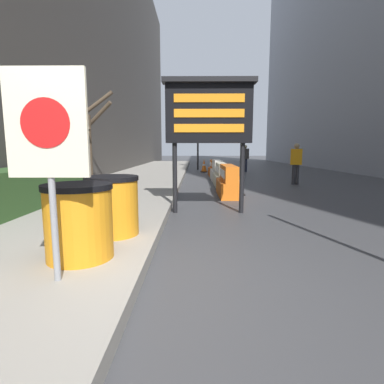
{
  "coord_description": "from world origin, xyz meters",
  "views": [
    {
      "loc": [
        0.54,
        -2.91,
        1.37
      ],
      "look_at": [
        0.46,
        5.27,
        0.2
      ],
      "focal_mm": 28.0,
      "sensor_mm": 36.0,
      "label": 1
    }
  ],
  "objects_px": {
    "jersey_barrier_orange_near": "(228,182)",
    "traffic_light_near_curb": "(198,124)",
    "warning_sign": "(47,137)",
    "pedestrian_worker": "(296,160)",
    "barrel_drum_middle": "(112,205)",
    "jersey_barrier_cream": "(221,176)",
    "traffic_cone_near": "(238,184)",
    "barrel_drum_foreground": "(79,221)",
    "pedestrian_passerby": "(245,156)",
    "message_board": "(209,114)",
    "jersey_barrier_white": "(217,171)",
    "traffic_cone_mid": "(204,166)",
    "jersey_barrier_orange_far": "(214,169)"
  },
  "relations": [
    {
      "from": "traffic_cone_near",
      "to": "jersey_barrier_white",
      "type": "bearing_deg",
      "value": 94.05
    },
    {
      "from": "barrel_drum_middle",
      "to": "traffic_cone_near",
      "type": "distance_m",
      "value": 5.43
    },
    {
      "from": "jersey_barrier_orange_far",
      "to": "pedestrian_worker",
      "type": "height_order",
      "value": "pedestrian_worker"
    },
    {
      "from": "message_board",
      "to": "traffic_cone_near",
      "type": "relative_size",
      "value": 4.06
    },
    {
      "from": "message_board",
      "to": "jersey_barrier_cream",
      "type": "bearing_deg",
      "value": 81.71
    },
    {
      "from": "traffic_cone_mid",
      "to": "jersey_barrier_orange_near",
      "type": "bearing_deg",
      "value": -87.29
    },
    {
      "from": "warning_sign",
      "to": "traffic_cone_near",
      "type": "bearing_deg",
      "value": 67.89
    },
    {
      "from": "warning_sign",
      "to": "pedestrian_worker",
      "type": "relative_size",
      "value": 1.19
    },
    {
      "from": "barrel_drum_foreground",
      "to": "traffic_light_near_curb",
      "type": "height_order",
      "value": "traffic_light_near_curb"
    },
    {
      "from": "warning_sign",
      "to": "pedestrian_worker",
      "type": "xyz_separation_m",
      "value": [
        5.2,
        9.08,
        -0.54
      ]
    },
    {
      "from": "barrel_drum_foreground",
      "to": "traffic_cone_mid",
      "type": "height_order",
      "value": "barrel_drum_foreground"
    },
    {
      "from": "jersey_barrier_cream",
      "to": "traffic_light_near_curb",
      "type": "xyz_separation_m",
      "value": [
        -0.8,
        8.86,
        2.62
      ]
    },
    {
      "from": "barrel_drum_foreground",
      "to": "traffic_cone_near",
      "type": "xyz_separation_m",
      "value": [
        2.59,
        5.76,
        -0.25
      ]
    },
    {
      "from": "barrel_drum_middle",
      "to": "jersey_barrier_cream",
      "type": "distance_m",
      "value": 7.41
    },
    {
      "from": "barrel_drum_middle",
      "to": "message_board",
      "type": "distance_m",
      "value": 3.08
    },
    {
      "from": "jersey_barrier_cream",
      "to": "traffic_cone_near",
      "type": "bearing_deg",
      "value": -82.04
    },
    {
      "from": "jersey_barrier_orange_near",
      "to": "barrel_drum_middle",
      "type": "bearing_deg",
      "value": -114.82
    },
    {
      "from": "barrel_drum_foreground",
      "to": "warning_sign",
      "type": "distance_m",
      "value": 1.08
    },
    {
      "from": "jersey_barrier_orange_near",
      "to": "traffic_light_near_curb",
      "type": "relative_size",
      "value": 0.45
    },
    {
      "from": "jersey_barrier_cream",
      "to": "pedestrian_passerby",
      "type": "relative_size",
      "value": 1.23
    },
    {
      "from": "barrel_drum_foreground",
      "to": "warning_sign",
      "type": "relative_size",
      "value": 0.44
    },
    {
      "from": "jersey_barrier_orange_near",
      "to": "jersey_barrier_orange_far",
      "type": "relative_size",
      "value": 1.02
    },
    {
      "from": "traffic_cone_mid",
      "to": "pedestrian_worker",
      "type": "bearing_deg",
      "value": -62.44
    },
    {
      "from": "jersey_barrier_orange_near",
      "to": "jersey_barrier_white",
      "type": "relative_size",
      "value": 0.94
    },
    {
      "from": "barrel_drum_foreground",
      "to": "message_board",
      "type": "distance_m",
      "value": 3.86
    },
    {
      "from": "jersey_barrier_orange_far",
      "to": "traffic_cone_near",
      "type": "xyz_separation_m",
      "value": [
        0.32,
        -6.76,
        -0.02
      ]
    },
    {
      "from": "message_board",
      "to": "traffic_cone_near",
      "type": "height_order",
      "value": "message_board"
    },
    {
      "from": "traffic_cone_near",
      "to": "traffic_cone_mid",
      "type": "relative_size",
      "value": 0.9
    },
    {
      "from": "barrel_drum_middle",
      "to": "jersey_barrier_cream",
      "type": "height_order",
      "value": "barrel_drum_middle"
    },
    {
      "from": "message_board",
      "to": "pedestrian_worker",
      "type": "height_order",
      "value": "message_board"
    },
    {
      "from": "traffic_cone_mid",
      "to": "message_board",
      "type": "bearing_deg",
      "value": -91.28
    },
    {
      "from": "jersey_barrier_orange_near",
      "to": "traffic_cone_near",
      "type": "bearing_deg",
      "value": 24.96
    },
    {
      "from": "barrel_drum_middle",
      "to": "pedestrian_passerby",
      "type": "bearing_deg",
      "value": 73.4
    },
    {
      "from": "barrel_drum_middle",
      "to": "traffic_cone_near",
      "type": "height_order",
      "value": "barrel_drum_middle"
    },
    {
      "from": "jersey_barrier_cream",
      "to": "barrel_drum_foreground",
      "type": "bearing_deg",
      "value": -105.82
    },
    {
      "from": "jersey_barrier_orange_near",
      "to": "jersey_barrier_cream",
      "type": "relative_size",
      "value": 0.93
    },
    {
      "from": "jersey_barrier_white",
      "to": "traffic_light_near_curb",
      "type": "height_order",
      "value": "traffic_light_near_curb"
    },
    {
      "from": "traffic_light_near_curb",
      "to": "pedestrian_worker",
      "type": "xyz_separation_m",
      "value": [
        3.73,
        -8.4,
        -2.06
      ]
    },
    {
      "from": "barrel_drum_middle",
      "to": "warning_sign",
      "type": "height_order",
      "value": "warning_sign"
    },
    {
      "from": "barrel_drum_middle",
      "to": "jersey_barrier_white",
      "type": "height_order",
      "value": "barrel_drum_middle"
    },
    {
      "from": "traffic_light_near_curb",
      "to": "jersey_barrier_orange_near",
      "type": "bearing_deg",
      "value": -85.93
    },
    {
      "from": "barrel_drum_foreground",
      "to": "traffic_cone_near",
      "type": "bearing_deg",
      "value": 65.82
    },
    {
      "from": "jersey_barrier_orange_far",
      "to": "pedestrian_passerby",
      "type": "distance_m",
      "value": 3.32
    },
    {
      "from": "barrel_drum_foreground",
      "to": "jersey_barrier_white",
      "type": "distance_m",
      "value": 10.47
    },
    {
      "from": "barrel_drum_foreground",
      "to": "jersey_barrier_cream",
      "type": "relative_size",
      "value": 0.42
    },
    {
      "from": "jersey_barrier_orange_near",
      "to": "pedestrian_worker",
      "type": "bearing_deg",
      "value": 44.29
    },
    {
      "from": "traffic_cone_near",
      "to": "pedestrian_worker",
      "type": "distance_m",
      "value": 3.82
    },
    {
      "from": "jersey_barrier_white",
      "to": "jersey_barrier_cream",
      "type": "bearing_deg",
      "value": -90.0
    },
    {
      "from": "jersey_barrier_white",
      "to": "traffic_cone_mid",
      "type": "bearing_deg",
      "value": 95.34
    },
    {
      "from": "pedestrian_worker",
      "to": "traffic_cone_mid",
      "type": "bearing_deg",
      "value": -46.61
    }
  ]
}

